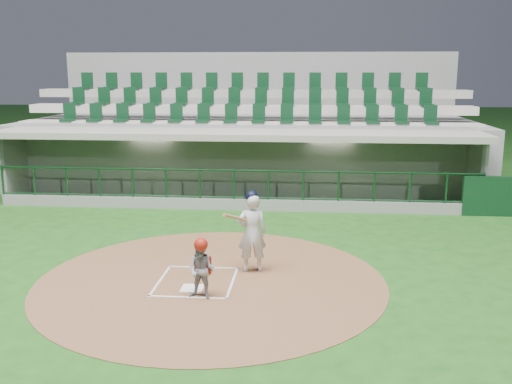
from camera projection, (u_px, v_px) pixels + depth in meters
ground at (199, 277)px, 12.01m from camera, size 120.00×120.00×0.00m
dirt_circle at (211, 280)px, 11.79m from camera, size 7.20×7.20×0.01m
home_plate at (192, 288)px, 11.33m from camera, size 0.43×0.43×0.02m
batter_box_chalk at (196, 281)px, 11.72m from camera, size 1.55×1.80×0.01m
dugout_structure at (243, 170)px, 19.44m from camera, size 16.40×3.70×3.00m
seating_deck at (250, 145)px, 22.34m from camera, size 17.00×6.72×5.15m
batter at (252, 231)px, 12.15m from camera, size 0.88×0.90×1.79m
catcher at (202, 268)px, 10.76m from camera, size 0.62×0.52×1.19m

